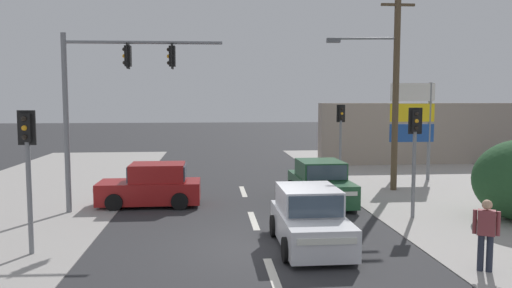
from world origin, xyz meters
name	(u,v)px	position (x,y,z in m)	size (l,w,h in m)	color
ground_plane	(264,249)	(0.00, 0.00, 0.00)	(140.00, 140.00, 0.00)	#303033
lane_dash_near	(273,276)	(0.00, -2.00, 0.00)	(0.20, 2.40, 0.01)	silver
lane_dash_mid	(253,220)	(0.00, 3.00, 0.00)	(0.20, 2.40, 0.01)	silver
lane_dash_far	(243,191)	(0.00, 8.00, 0.00)	(0.20, 2.40, 0.01)	silver
utility_pole_midground_right	(393,77)	(6.18, 7.71, 4.74)	(3.77, 0.63, 8.76)	brown
traffic_signal_mast	(105,89)	(-4.82, 4.62, 4.15)	(5.29, 0.49, 6.00)	slate
pedestal_signal_right_kerb	(415,144)	(5.15, 2.87, 2.42)	(0.44, 0.29, 3.56)	slate
pedestal_signal_left_kerb	(28,157)	(-5.75, 0.03, 2.42)	(0.44, 0.30, 3.56)	slate
pedestal_signal_far_median	(341,128)	(4.95, 11.17, 2.42)	(0.44, 0.31, 3.56)	slate
shopping_plaza_sign	(412,117)	(8.06, 10.10, 2.98)	(2.10, 0.16, 4.60)	slate
shopfront_wall_far	(420,134)	(11.00, 16.00, 1.80)	(12.00, 1.00, 3.60)	#A39384
sedan_oncoming_near	(320,184)	(2.71, 5.55, 0.70)	(1.96, 4.28, 1.56)	#235633
hatchback_kerbside_parked	(310,220)	(1.22, 0.11, 0.70)	(1.79, 3.65, 1.53)	silver
hatchback_receding_far	(152,186)	(-3.45, 5.56, 0.70)	(3.64, 1.79, 1.53)	maroon
pedestrian_at_kerb	(486,231)	(4.70, -2.17, 0.93)	(0.50, 0.37, 1.63)	#232838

